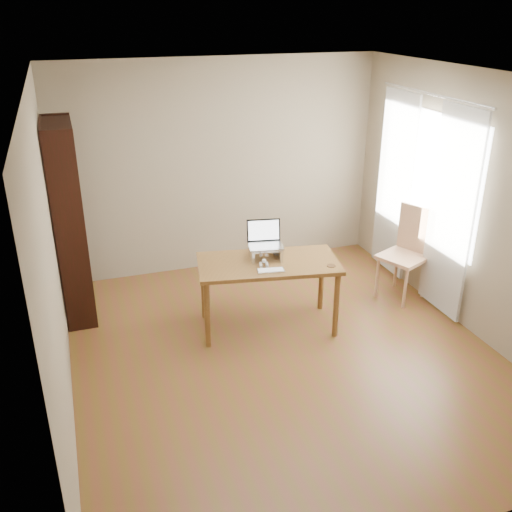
{
  "coord_description": "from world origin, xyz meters",
  "views": [
    {
      "loc": [
        -1.78,
        -4.37,
        3.15
      ],
      "look_at": [
        -0.12,
        0.54,
        0.84
      ],
      "focal_mm": 40.0,
      "sensor_mm": 36.0,
      "label": 1
    }
  ],
  "objects_px": {
    "bookshelf": "(70,222)",
    "cat": "(261,252)",
    "laptop": "(264,239)",
    "chair": "(410,250)",
    "keyboard": "(271,271)",
    "desk": "(268,270)"
  },
  "relations": [
    {
      "from": "bookshelf",
      "to": "chair",
      "type": "bearing_deg",
      "value": -13.39
    },
    {
      "from": "desk",
      "to": "laptop",
      "type": "height_order",
      "value": "laptop"
    },
    {
      "from": "chair",
      "to": "keyboard",
      "type": "bearing_deg",
      "value": 166.83
    },
    {
      "from": "laptop",
      "to": "chair",
      "type": "xyz_separation_m",
      "value": [
        1.76,
        -0.01,
        -0.37
      ]
    },
    {
      "from": "bookshelf",
      "to": "laptop",
      "type": "xyz_separation_m",
      "value": [
        1.85,
        -0.85,
        -0.11
      ]
    },
    {
      "from": "laptop",
      "to": "bookshelf",
      "type": "bearing_deg",
      "value": 165.56
    },
    {
      "from": "bookshelf",
      "to": "cat",
      "type": "xyz_separation_m",
      "value": [
        1.82,
        -0.88,
        -0.24
      ]
    },
    {
      "from": "desk",
      "to": "bookshelf",
      "type": "bearing_deg",
      "value": 162.06
    },
    {
      "from": "laptop",
      "to": "chair",
      "type": "height_order",
      "value": "laptop"
    },
    {
      "from": "cat",
      "to": "chair",
      "type": "bearing_deg",
      "value": 16.33
    },
    {
      "from": "bookshelf",
      "to": "cat",
      "type": "height_order",
      "value": "bookshelf"
    },
    {
      "from": "cat",
      "to": "desk",
      "type": "bearing_deg",
      "value": -56.33
    },
    {
      "from": "keyboard",
      "to": "cat",
      "type": "xyz_separation_m",
      "value": [
        0.02,
        0.33,
        0.05
      ]
    },
    {
      "from": "desk",
      "to": "chair",
      "type": "distance_m",
      "value": 1.77
    },
    {
      "from": "laptop",
      "to": "cat",
      "type": "relative_size",
      "value": 0.8
    },
    {
      "from": "keyboard",
      "to": "chair",
      "type": "bearing_deg",
      "value": 20.8
    },
    {
      "from": "desk",
      "to": "chair",
      "type": "height_order",
      "value": "chair"
    },
    {
      "from": "keyboard",
      "to": "chair",
      "type": "xyz_separation_m",
      "value": [
        1.82,
        0.35,
        -0.18
      ]
    },
    {
      "from": "bookshelf",
      "to": "laptop",
      "type": "bearing_deg",
      "value": -24.7
    },
    {
      "from": "keyboard",
      "to": "chair",
      "type": "relative_size",
      "value": 0.27
    },
    {
      "from": "desk",
      "to": "keyboard",
      "type": "bearing_deg",
      "value": -93.55
    },
    {
      "from": "bookshelf",
      "to": "keyboard",
      "type": "xyz_separation_m",
      "value": [
        1.8,
        -1.21,
        -0.29
      ]
    }
  ]
}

